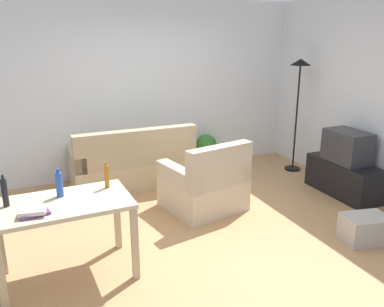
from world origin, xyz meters
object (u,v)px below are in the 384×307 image
Objects in this scene: couch at (133,166)px; potted_plant at (206,149)px; tv_stand at (343,178)px; book_stack at (33,212)px; storage_box at (365,229)px; tv at (347,147)px; bottle_amber at (107,176)px; bottle_blue at (59,184)px; desk at (64,213)px; torchiere_lamp at (299,84)px; bottle_dark at (5,192)px; armchair at (206,186)px.

couch is 1.38m from potted_plant.
potted_plant is (-1.29, 1.81, 0.09)m from tv_stand.
storage_box is at bearing -7.44° from book_stack.
tv is 3.40m from bottle_amber.
tv_stand is at bearing -54.58° from potted_plant.
desk is at bearing -88.56° from bottle_blue.
torchiere_lamp is 4.14m from bottle_blue.
storage_box is at bearing -13.96° from bottle_blue.
tv is 1.25× the size of storage_box.
bottle_amber is at bearing 5.09° from bottle_dark.
desk is at bearing 97.54° from tv.
bottle_amber reaches higher than potted_plant.
tv_stand is 2.02m from armchair.
torchiere_lamp reaches higher than storage_box.
armchair is 2.18× the size of storage_box.
armchair is at bearing 80.91° from tv.
torchiere_lamp is at bearing 0.00° from tv_stand.
bottle_blue is at bearing -158.47° from torchiere_lamp.
desk is 2.54× the size of storage_box.
torchiere_lamp is 1.48× the size of desk.
torchiere_lamp is at bearing 0.18° from tv.
bottle_amber is at bearing -134.33° from potted_plant.
storage_box is 3.41m from book_stack.
potted_plant is 3.04m from bottle_amber.
couch is 3.03m from tv_stand.
couch is at bearing 67.95° from bottle_amber.
couch is 2.88m from torchiere_lamp.
storage_box is 1.77× the size of bottle_blue.
bottle_dark reaches higher than tv.
torchiere_lamp is at bearing 172.28° from couch.
torchiere_lamp is 1.73× the size of armchair.
desk is 0.53m from bottle_amber.
torchiere_lamp reaches higher than book_stack.
book_stack is at bearing -137.98° from potted_plant.
tv_stand is at bearing 56.59° from storage_box.
tv_stand is 3.87m from desk.
desk is 0.35m from book_stack.
armchair reaches higher than book_stack.
tv is at bearing -89.82° from torchiere_lamp.
book_stack is (-0.25, -0.33, -0.09)m from bottle_blue.
bottle_blue is (0.46, 0.04, -0.01)m from bottle_dark.
torchiere_lamp reaches higher than potted_plant.
bottle_blue is at bearing 5.10° from bottle_dark.
desk is 2.02m from armchair.
tv reaches higher than storage_box.
bottle_blue reaches higher than armchair.
tv reaches higher than tv_stand.
bottle_amber reaches higher than armchair.
potted_plant is at bearing 35.49° from tv.
bottle_blue is 1.02× the size of bottle_amber.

